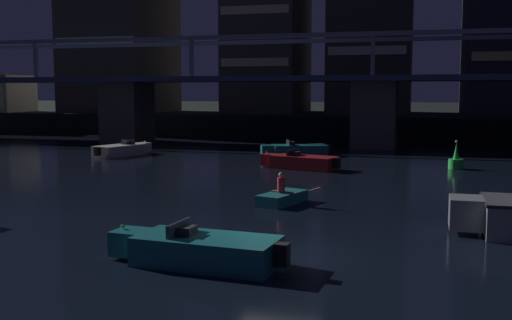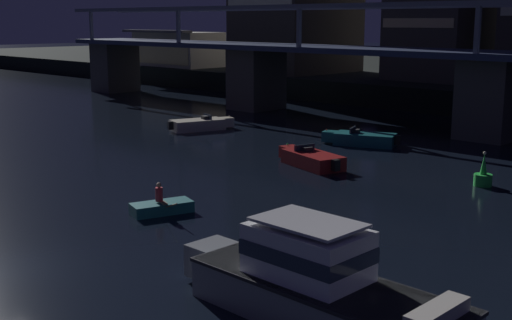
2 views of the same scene
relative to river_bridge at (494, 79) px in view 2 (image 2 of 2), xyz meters
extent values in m
cube|color=#4C4944|center=(-45.75, 0.01, -1.36)|extent=(3.60, 4.40, 5.55)
cube|color=#4C4944|center=(-22.87, 0.01, -1.36)|extent=(3.60, 4.40, 5.55)
cube|color=#4C4944|center=(0.00, 0.01, -1.36)|extent=(3.60, 4.40, 5.55)
cube|color=#2D3856|center=(0.00, 0.01, 1.64)|extent=(97.50, 6.40, 0.45)
cube|color=slate|center=(0.00, -2.89, 5.07)|extent=(97.50, 0.36, 0.36)
cube|color=slate|center=(-45.75, -2.89, 3.47)|extent=(0.30, 0.30, 3.20)
cube|color=slate|center=(-30.50, -2.89, 3.47)|extent=(0.30, 0.30, 3.20)
cube|color=slate|center=(-15.25, -2.89, 3.47)|extent=(0.30, 0.30, 3.20)
cube|color=slate|center=(0.00, -2.89, 3.47)|extent=(0.30, 0.30, 3.20)
cube|color=beige|center=(-31.36, 9.06, 6.05)|extent=(9.56, 0.10, 0.90)
cube|color=beige|center=(-14.13, 13.11, 3.73)|extent=(7.69, 0.10, 0.90)
cube|color=#B2AD9E|center=(-48.89, 12.01, 0.27)|extent=(12.00, 6.00, 4.40)
cube|color=#EAD88C|center=(-48.89, 8.96, -0.17)|extent=(11.20, 0.10, 2.64)
cube|color=#4C4C51|center=(-48.89, 8.41, 2.62)|extent=(12.40, 1.60, 0.30)
cube|color=gray|center=(10.10, -31.13, -3.53)|extent=(8.01, 2.63, 1.20)
cube|color=gray|center=(5.55, -31.11, -3.45)|extent=(1.11, 1.43, 1.04)
cube|color=black|center=(10.10, -31.13, -2.98)|extent=(8.09, 2.71, 0.10)
cube|color=white|center=(9.50, -31.13, -2.23)|extent=(3.21, 2.11, 1.40)
cube|color=#283342|center=(9.50, -31.13, -2.18)|extent=(3.25, 2.15, 0.44)
cube|color=silver|center=(9.50, -31.13, -1.38)|extent=(2.89, 1.90, 0.08)
cube|color=#B7B2A8|center=(13.50, -31.15, -2.75)|extent=(0.61, 2.08, 0.36)
cube|color=maroon|center=(-2.92, -15.87, -3.73)|extent=(4.25, 2.79, 0.80)
cube|color=maroon|center=(-5.23, -15.22, -3.68)|extent=(1.13, 1.20, 0.70)
cube|color=#283342|center=(-3.74, -15.64, -3.15)|extent=(0.46, 1.33, 0.36)
cube|color=#262628|center=(-3.49, -15.71, -3.21)|extent=(0.54, 0.65, 0.24)
cube|color=black|center=(-0.84, -16.46, -3.63)|extent=(0.44, 0.44, 0.60)
sphere|color=#33D84C|center=(-5.47, -15.15, -3.25)|extent=(0.12, 0.12, 0.12)
cube|color=beige|center=(-17.45, -11.90, -3.73)|extent=(2.94, 4.28, 0.80)
cube|color=beige|center=(-16.69, -9.62, -3.68)|extent=(1.22, 1.17, 0.70)
cube|color=#283342|center=(-17.18, -11.09, -3.15)|extent=(1.31, 0.52, 0.36)
cube|color=#262628|center=(-17.26, -11.33, -3.21)|extent=(0.66, 0.56, 0.24)
cube|color=black|center=(-18.13, -13.94, -3.63)|extent=(0.45, 0.45, 0.60)
sphere|color=beige|center=(-16.61, -9.38, -3.25)|extent=(0.12, 0.12, 0.12)
cube|color=#196066|center=(-4.72, -8.28, -3.73)|extent=(4.30, 3.13, 0.80)
cube|color=#196066|center=(-6.96, -9.18, -3.68)|extent=(1.20, 1.25, 0.70)
cube|color=#283342|center=(-5.51, -8.60, -3.15)|extent=(0.60, 1.29, 0.36)
cube|color=#262628|center=(-5.28, -8.51, -3.21)|extent=(0.58, 0.67, 0.24)
cube|color=black|center=(-2.73, -7.48, -3.63)|extent=(0.47, 0.47, 0.60)
sphere|color=red|center=(-7.19, -9.27, -3.25)|extent=(0.12, 0.12, 0.12)
cylinder|color=green|center=(6.01, -13.38, -3.83)|extent=(0.90, 0.90, 0.60)
cone|color=green|center=(6.01, -13.38, -3.03)|extent=(0.36, 0.36, 1.00)
sphere|color=#F2EAB2|center=(6.01, -13.38, -2.45)|extent=(0.16, 0.16, 0.16)
cube|color=#196066|center=(-1.62, -27.59, -3.89)|extent=(1.83, 2.81, 0.48)
cube|color=#7F6647|center=(-1.62, -27.59, -3.62)|extent=(1.00, 0.49, 0.06)
cylinder|color=#B22633|center=(-1.65, -27.68, -3.29)|extent=(0.32, 0.32, 0.60)
sphere|color=tan|center=(-1.65, -27.68, -2.88)|extent=(0.22, 0.22, 0.22)
cylinder|color=olive|center=(-0.61, -27.90, -3.55)|extent=(1.47, 0.50, 0.59)
camera|label=1|loc=(4.11, -52.64, 0.63)|focal=43.23mm
camera|label=2|loc=(20.74, -44.67, 4.00)|focal=47.23mm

